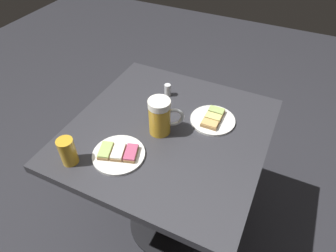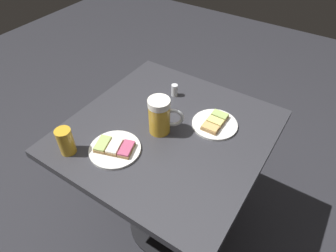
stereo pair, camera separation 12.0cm
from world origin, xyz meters
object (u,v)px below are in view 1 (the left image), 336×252
Objects in this scene: plate_near at (213,119)px; beer_glass_small at (68,151)px; plate_far at (119,154)px; salt_shaker at (168,90)px; beer_mug at (161,117)px.

beer_glass_small reaches higher than plate_near.
salt_shaker is at bearing -90.50° from plate_far.
plate_near is 0.24m from beer_mug.
salt_shaker is at bearing -18.28° from plate_near.
plate_far is at bearing 52.79° from plate_near.
salt_shaker is at bearing -70.85° from beer_mug.
beer_mug reaches higher than plate_far.
beer_mug is at bearing 109.15° from salt_shaker.
salt_shaker is (0.08, -0.23, -0.05)m from beer_mug.
plate_far is 1.82× the size of beer_glass_small.
beer_mug is at bearing -128.46° from beer_glass_small.
plate_far is 0.42m from salt_shaker.
plate_near is 1.74× the size of beer_glass_small.
salt_shaker is (-0.15, -0.52, -0.03)m from beer_glass_small.
salt_shaker is (-0.00, -0.42, 0.02)m from plate_far.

